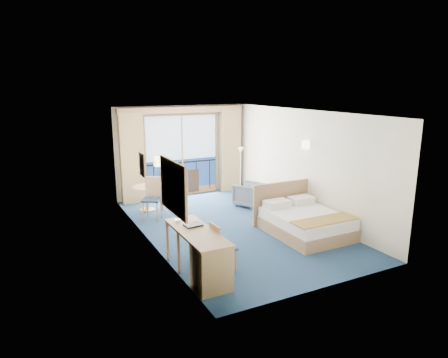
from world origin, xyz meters
TOP-DOWN VIEW (x-y plane):
  - floor at (0.00, 0.00)m, footprint 6.50×6.50m
  - room_walls at (0.00, 0.00)m, footprint 4.04×6.54m
  - balcony_door at (-0.01, 3.22)m, footprint 2.36×0.03m
  - curtain_left at (-1.55, 3.07)m, footprint 0.65×0.22m
  - curtain_right at (1.55, 3.07)m, footprint 0.65×0.22m
  - pelmet at (0.00, 3.10)m, footprint 3.80×0.25m
  - mirror at (-1.97, -1.50)m, footprint 0.05×1.25m
  - wall_print at (-1.97, 0.45)m, footprint 0.04×0.42m
  - sconce_left at (-1.94, -0.60)m, footprint 0.18×0.18m
  - sconce_right at (1.94, -0.15)m, footprint 0.18×0.18m
  - bed at (1.25, -1.10)m, footprint 1.61×1.91m
  - nightstand at (1.77, 0.07)m, footprint 0.43×0.41m
  - phone at (1.72, 0.03)m, footprint 0.22×0.19m
  - armchair at (1.22, 1.32)m, footprint 0.93×0.94m
  - floor_lamp at (1.60, 2.47)m, footprint 0.20×0.20m
  - desk at (-1.69, -2.32)m, footprint 0.60×1.73m
  - desk_chair at (-1.27, -1.92)m, footprint 0.40×0.39m
  - folder at (-1.64, -1.58)m, footprint 0.33×0.26m
  - desk_lamp at (-1.81, -1.23)m, footprint 0.11×0.11m
  - round_table at (-1.43, 2.17)m, footprint 0.73×0.73m
  - table_chair_a at (-0.90, 1.91)m, footprint 0.55×0.55m
  - table_chair_b at (-1.46, 1.52)m, footprint 0.62×0.62m

SIDE VIEW (x-z plane):
  - floor at x=0.00m, z-range 0.00..0.00m
  - nightstand at x=1.77m, z-range 0.00..0.56m
  - bed at x=1.25m, z-range -0.22..0.79m
  - armchair at x=1.22m, z-range 0.00..0.65m
  - desk at x=-1.69m, z-range 0.04..0.86m
  - round_table at x=-1.43m, z-range 0.17..0.83m
  - desk_chair at x=-1.27m, z-range 0.06..0.95m
  - table_chair_a at x=-0.90m, z-range 0.06..0.96m
  - table_chair_b at x=-1.46m, z-range 0.07..1.10m
  - phone at x=1.72m, z-range 0.56..0.64m
  - folder at x=-1.64m, z-range 0.81..0.84m
  - floor_lamp at x=1.60m, z-range 0.37..1.82m
  - desk_lamp at x=-1.81m, z-range 0.92..1.33m
  - balcony_door at x=-0.01m, z-range -0.12..2.40m
  - curtain_left at x=-1.55m, z-range 0.00..2.55m
  - curtain_right at x=1.55m, z-range 0.00..2.55m
  - mirror at x=-1.97m, z-range 1.08..2.03m
  - wall_print at x=-1.97m, z-range 1.34..1.86m
  - room_walls at x=0.00m, z-range 0.42..3.14m
  - sconce_left at x=-1.94m, z-range 1.76..1.94m
  - sconce_right at x=1.94m, z-range 1.76..1.94m
  - pelmet at x=0.00m, z-range 2.49..2.67m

